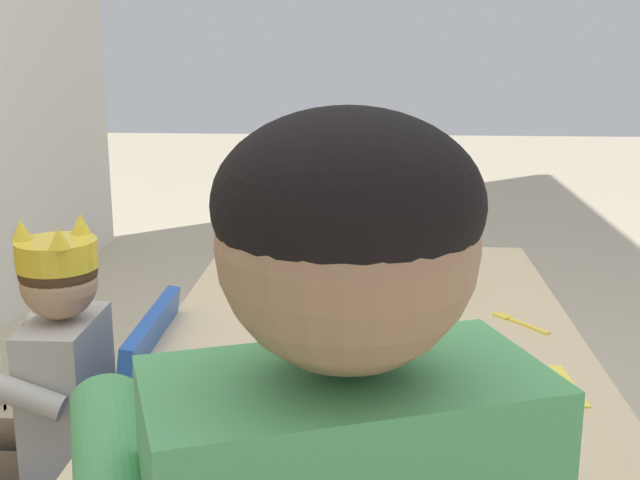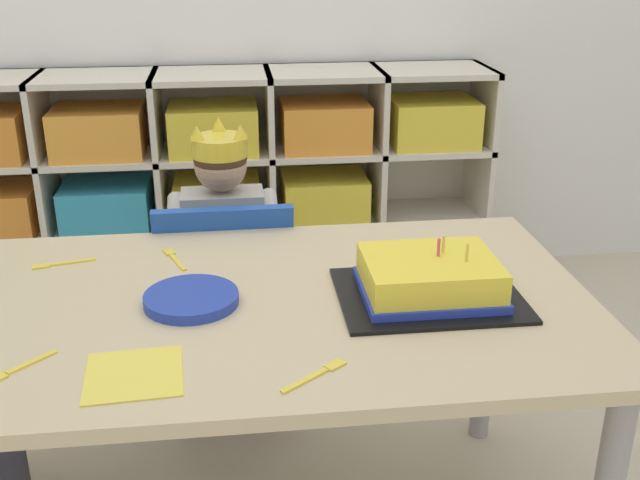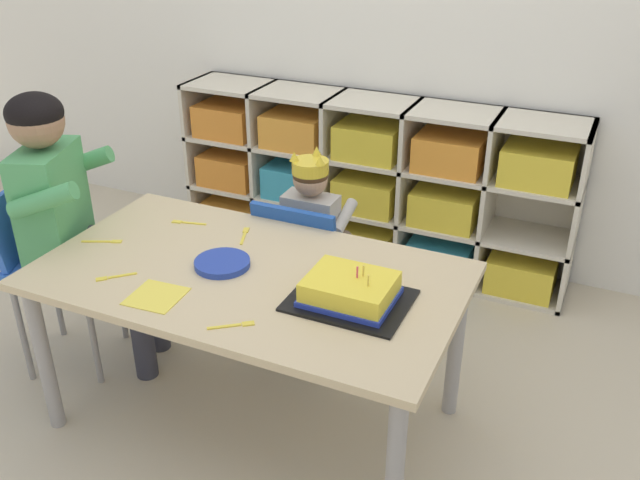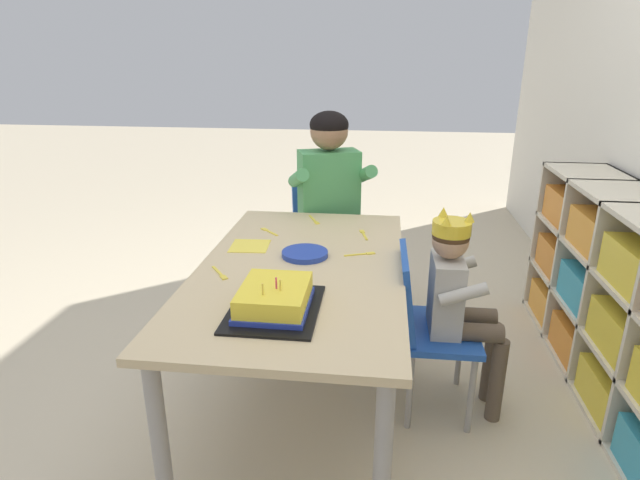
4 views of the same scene
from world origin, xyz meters
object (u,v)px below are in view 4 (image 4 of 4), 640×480
(fork_near_cake_tray, at_px, (220,274))
(fork_scattered_mid_table, at_px, (269,231))
(birthday_cake_on_tray, at_px, (275,300))
(adult_helper_seated, at_px, (332,194))
(fork_near_child_seat, at_px, (364,234))
(classroom_chair_blue, at_px, (426,319))
(fork_beside_plate_stack, at_px, (314,220))
(child_with_crown, at_px, (458,292))
(classroom_chair_adult_side, at_px, (326,228))
(fork_at_table_front_edge, at_px, (362,254))
(paper_plate_stack, at_px, (305,254))
(activity_table, at_px, (301,282))

(fork_near_cake_tray, xyz_separation_m, fork_scattered_mid_table, (-0.48, 0.07, 0.00))
(birthday_cake_on_tray, bearing_deg, adult_helper_seated, 176.68)
(fork_scattered_mid_table, bearing_deg, fork_near_child_seat, 47.63)
(fork_near_child_seat, bearing_deg, classroom_chair_blue, 23.70)
(classroom_chair_blue, distance_m, fork_beside_plate_stack, 0.75)
(fork_beside_plate_stack, bearing_deg, child_with_crown, -154.44)
(fork_beside_plate_stack, bearing_deg, fork_near_cake_tray, 135.26)
(classroom_chair_blue, height_order, fork_beside_plate_stack, classroom_chair_blue)
(classroom_chair_adult_side, distance_m, fork_scattered_mid_table, 0.55)
(classroom_chair_blue, relative_size, fork_at_table_front_edge, 5.27)
(birthday_cake_on_tray, bearing_deg, paper_plate_stack, 176.68)
(birthday_cake_on_tray, distance_m, fork_near_child_seat, 0.78)
(classroom_chair_blue, bearing_deg, fork_near_cake_tray, 100.65)
(classroom_chair_blue, height_order, classroom_chair_adult_side, classroom_chair_adult_side)
(birthday_cake_on_tray, height_order, paper_plate_stack, birthday_cake_on_tray)
(classroom_chair_adult_side, relative_size, fork_near_cake_tray, 6.21)
(classroom_chair_blue, xyz_separation_m, classroom_chair_adult_side, (-0.83, -0.48, 0.08))
(fork_at_table_front_edge, bearing_deg, fork_scattered_mid_table, -49.18)
(fork_at_table_front_edge, relative_size, fork_near_cake_tray, 1.07)
(classroom_chair_blue, xyz_separation_m, fork_at_table_front_edge, (-0.11, -0.26, 0.22))
(classroom_chair_adult_side, height_order, birthday_cake_on_tray, classroom_chair_adult_side)
(activity_table, bearing_deg, birthday_cake_on_tray, -4.08)
(classroom_chair_blue, distance_m, child_with_crown, 0.16)
(fork_near_child_seat, bearing_deg, fork_beside_plate_stack, -138.75)
(paper_plate_stack, xyz_separation_m, fork_scattered_mid_table, (-0.27, -0.21, -0.01))
(child_with_crown, height_order, classroom_chair_adult_side, child_with_crown)
(fork_near_child_seat, bearing_deg, paper_plate_stack, -50.27)
(classroom_chair_adult_side, xyz_separation_m, fork_near_cake_tray, (0.98, -0.28, 0.14))
(child_with_crown, distance_m, fork_near_cake_tray, 0.88)
(child_with_crown, height_order, fork_near_child_seat, child_with_crown)
(child_with_crown, bearing_deg, classroom_chair_adult_side, 34.86)
(birthday_cake_on_tray, height_order, fork_near_cake_tray, birthday_cake_on_tray)
(fork_beside_plate_stack, distance_m, fork_near_cake_tray, 0.72)
(child_with_crown, relative_size, adult_helper_seated, 0.76)
(birthday_cake_on_tray, bearing_deg, activity_table, 175.92)
(fork_near_child_seat, relative_size, fork_scattered_mid_table, 1.28)
(activity_table, bearing_deg, classroom_chair_blue, 94.25)
(classroom_chair_blue, height_order, fork_near_child_seat, classroom_chair_blue)
(activity_table, xyz_separation_m, classroom_chair_blue, (-0.04, 0.48, -0.15))
(fork_near_cake_tray, bearing_deg, classroom_chair_adult_side, -52.63)
(fork_near_cake_tray, bearing_deg, adult_helper_seated, -56.82)
(classroom_chair_blue, xyz_separation_m, fork_near_cake_tray, (0.15, -0.75, 0.22))
(classroom_chair_adult_side, xyz_separation_m, fork_scattered_mid_table, (0.49, -0.20, 0.14))
(classroom_chair_blue, distance_m, classroom_chair_adult_side, 0.96)
(child_with_crown, bearing_deg, classroom_chair_blue, 89.95)
(child_with_crown, xyz_separation_m, fork_beside_plate_stack, (-0.52, -0.61, 0.09))
(fork_at_table_front_edge, height_order, fork_scattered_mid_table, same)
(classroom_chair_blue, xyz_separation_m, adult_helper_seated, (-0.72, -0.44, 0.29))
(child_with_crown, xyz_separation_m, birthday_cake_on_tray, (0.40, -0.61, 0.12))
(paper_plate_stack, bearing_deg, fork_near_child_seat, 142.84)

